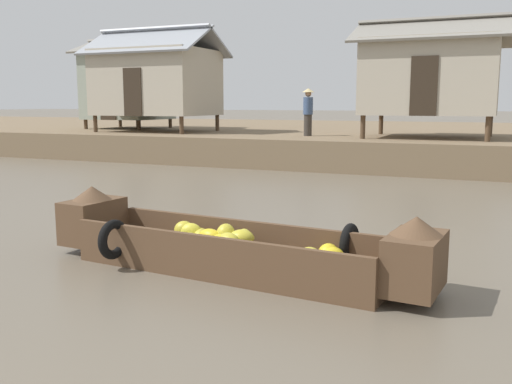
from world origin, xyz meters
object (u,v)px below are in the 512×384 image
object	(u,v)px
stilt_house_left	(128,84)
stilt_house_mid_right	(431,76)
vendor_person	(308,109)
banana_boat	(230,246)
stilt_house_mid_left	(157,81)

from	to	relation	value
stilt_house_left	stilt_house_mid_right	distance (m)	13.53
vendor_person	banana_boat	bearing A→B (deg)	-75.96
stilt_house_mid_left	banana_boat	bearing A→B (deg)	-53.82
vendor_person	stilt_house_left	bearing A→B (deg)	165.45
banana_boat	vendor_person	bearing A→B (deg)	104.04
stilt_house_mid_right	banana_boat	bearing A→B (deg)	-93.45
banana_boat	stilt_house_left	world-z (taller)	stilt_house_left
stilt_house_left	stilt_house_mid_right	bearing A→B (deg)	-7.59
vendor_person	stilt_house_mid_left	bearing A→B (deg)	174.59
stilt_house_mid_left	vendor_person	bearing A→B (deg)	-5.41
banana_boat	stilt_house_left	bearing A→B (deg)	129.47
stilt_house_left	vendor_person	size ratio (longest dim) A/B	2.42
banana_boat	stilt_house_left	xyz separation A→B (m)	(-12.59, 15.30, 2.64)
stilt_house_left	vendor_person	bearing A→B (deg)	-14.55
banana_boat	vendor_person	xyz separation A→B (m)	(-3.22, 12.86, 1.57)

